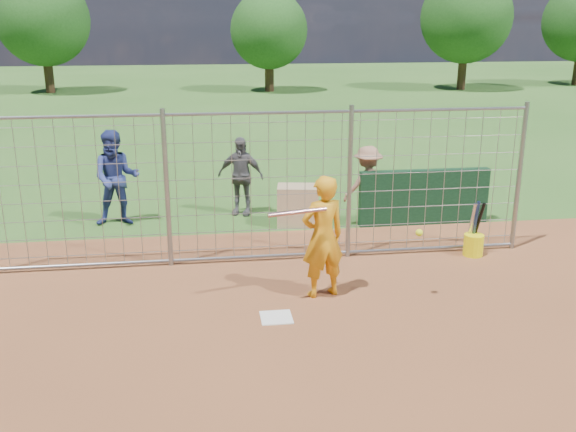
{
  "coord_description": "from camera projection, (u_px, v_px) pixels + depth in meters",
  "views": [
    {
      "loc": [
        -0.93,
        -8.12,
        3.94
      ],
      "look_at": [
        0.3,
        0.8,
        1.15
      ],
      "focal_mm": 40.0,
      "sensor_mm": 36.0,
      "label": 1
    }
  ],
  "objects": [
    {
      "name": "backstop_fence",
      "position": [
        260.0,
        189.0,
        10.5
      ],
      "size": [
        9.08,
        0.08,
        2.6
      ],
      "color": "gray",
      "rests_on": "ground"
    },
    {
      "name": "tree_line",
      "position": [
        271.0,
        22.0,
        34.9
      ],
      "size": [
        44.66,
        6.72,
        6.48
      ],
      "color": "#3F2B19",
      "rests_on": "ground"
    },
    {
      "name": "equipment_bin",
      "position": [
        298.0,
        206.0,
        12.62
      ],
      "size": [
        0.88,
        0.67,
        0.8
      ],
      "primitive_type": "cube",
      "rotation": [
        0.0,
        0.0,
        -0.16
      ],
      "color": "tan",
      "rests_on": "ground"
    },
    {
      "name": "ground",
      "position": [
        275.0,
        312.0,
        8.98
      ],
      "size": [
        100.0,
        100.0,
        0.0
      ],
      "primitive_type": "plane",
      "color": "#2D591E",
      "rests_on": "ground"
    },
    {
      "name": "bystander_c",
      "position": [
        367.0,
        185.0,
        12.66
      ],
      "size": [
        1.14,
        0.86,
        1.56
      ],
      "primitive_type": "imported",
      "rotation": [
        0.0,
        0.0,
        3.46
      ],
      "color": "#9A6D54",
      "rests_on": "ground"
    },
    {
      "name": "bucket_with_bats",
      "position": [
        474.0,
        242.0,
        11.04
      ],
      "size": [
        0.34,
        0.38,
        0.97
      ],
      "color": "#FEF10D",
      "rests_on": "ground"
    },
    {
      "name": "home_plate",
      "position": [
        276.0,
        318.0,
        8.78
      ],
      "size": [
        0.43,
        0.43,
        0.02
      ],
      "primitive_type": "cube",
      "color": "silver",
      "rests_on": "ground"
    },
    {
      "name": "equipment_in_play",
      "position": [
        328.0,
        217.0,
        8.86
      ],
      "size": [
        2.2,
        0.28,
        0.43
      ],
      "color": "silver",
      "rests_on": "ground"
    },
    {
      "name": "dugout_wall",
      "position": [
        424.0,
        197.0,
        12.66
      ],
      "size": [
        2.6,
        0.2,
        1.1
      ],
      "primitive_type": "cube",
      "color": "#11381E",
      "rests_on": "ground"
    },
    {
      "name": "bystander_b",
      "position": [
        240.0,
        176.0,
        13.22
      ],
      "size": [
        1.04,
        0.7,
        1.64
      ],
      "primitive_type": "imported",
      "rotation": [
        0.0,
        0.0,
        -0.35
      ],
      "color": "#525156",
      "rests_on": "ground"
    },
    {
      "name": "batter",
      "position": [
        323.0,
        237.0,
        9.25
      ],
      "size": [
        0.76,
        0.6,
        1.83
      ],
      "primitive_type": "imported",
      "rotation": [
        0.0,
        0.0,
        3.42
      ],
      "color": "orange",
      "rests_on": "ground"
    },
    {
      "name": "bystander_a",
      "position": [
        116.0,
        178.0,
        12.53
      ],
      "size": [
        0.94,
        0.75,
        1.89
      ],
      "primitive_type": "imported",
      "rotation": [
        0.0,
        0.0,
        0.03
      ],
      "color": "navy",
      "rests_on": "ground"
    }
  ]
}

